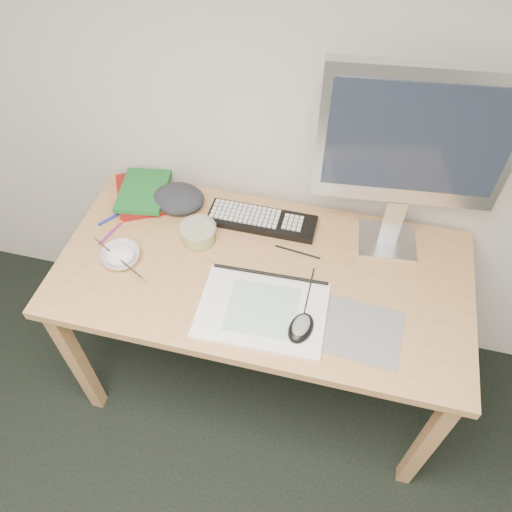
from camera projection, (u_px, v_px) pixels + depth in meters
The scene contains 18 objects.
desk at pixel (262, 285), 1.75m from camera, with size 1.40×0.70×0.75m.
mousepad at pixel (362, 331), 1.53m from camera, with size 0.24×0.22×0.00m, color slate.
sketchpad at pixel (262, 310), 1.58m from camera, with size 0.40×0.29×0.01m, color white.
keyboard at pixel (262, 221), 1.83m from camera, with size 0.40×0.13×0.02m, color black.
monitor at pixel (415, 145), 1.46m from camera, with size 0.58×0.20×0.67m.
mouse at pixel (301, 326), 1.51m from camera, with size 0.07×0.12×0.04m, color black.
rice_bowl at pixel (121, 257), 1.70m from camera, with size 0.13×0.13×0.04m, color silver.
chopsticks at pixel (118, 258), 1.67m from camera, with size 0.02×0.02×0.26m, color #B2B2B4.
fruit_tub at pixel (198, 233), 1.76m from camera, with size 0.13×0.13×0.06m, color #CCCA48.
book_red at pixel (143, 194), 1.92m from camera, with size 0.19×0.25×0.02m, color maroon.
book_green at pixel (143, 191), 1.89m from camera, with size 0.17×0.24×0.02m, color #1A6929.
cloth_lump at pixel (179, 199), 1.87m from camera, with size 0.16×0.14×0.07m, color #25272D.
pencil_pink at pixel (257, 246), 1.76m from camera, with size 0.01×0.01×0.16m, color #D46A87.
pencil_tan at pixel (259, 271), 1.69m from camera, with size 0.01×0.01×0.17m, color tan.
pencil_black at pixel (298, 252), 1.74m from camera, with size 0.01×0.01×0.16m, color black.
marker_blue at pixel (113, 217), 1.85m from camera, with size 0.01×0.01×0.12m, color #1F27A8.
marker_orange at pixel (122, 221), 1.83m from camera, with size 0.01×0.01×0.12m, color orange.
marker_purple at pixel (110, 233), 1.79m from camera, with size 0.01×0.01×0.12m, color #7E258B.
Camera 1 is at (0.27, 0.40, 2.07)m, focal length 35.00 mm.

